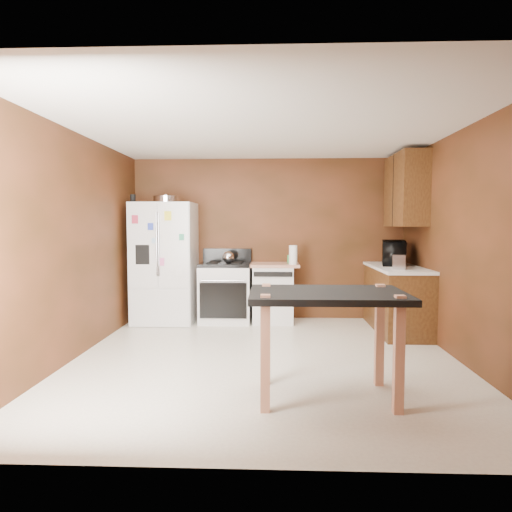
# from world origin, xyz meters

# --- Properties ---
(floor) EXTENTS (4.50, 4.50, 0.00)m
(floor) POSITION_xyz_m (0.00, 0.00, 0.00)
(floor) COLOR white
(floor) RESTS_ON ground
(ceiling) EXTENTS (4.50, 4.50, 0.00)m
(ceiling) POSITION_xyz_m (0.00, 0.00, 2.50)
(ceiling) COLOR white
(ceiling) RESTS_ON ground
(wall_back) EXTENTS (4.20, 0.00, 4.20)m
(wall_back) POSITION_xyz_m (0.00, 2.25, 1.25)
(wall_back) COLOR brown
(wall_back) RESTS_ON ground
(wall_front) EXTENTS (4.20, 0.00, 4.20)m
(wall_front) POSITION_xyz_m (0.00, -2.25, 1.25)
(wall_front) COLOR brown
(wall_front) RESTS_ON ground
(wall_left) EXTENTS (0.00, 4.50, 4.50)m
(wall_left) POSITION_xyz_m (-2.10, 0.00, 1.25)
(wall_left) COLOR brown
(wall_left) RESTS_ON ground
(wall_right) EXTENTS (0.00, 4.50, 4.50)m
(wall_right) POSITION_xyz_m (2.10, 0.00, 1.25)
(wall_right) COLOR brown
(wall_right) RESTS_ON ground
(roasting_pan) EXTENTS (0.39, 0.39, 0.10)m
(roasting_pan) POSITION_xyz_m (-1.50, 1.82, 1.85)
(roasting_pan) COLOR silver
(roasting_pan) RESTS_ON refrigerator
(pen_cup) EXTENTS (0.08, 0.08, 0.12)m
(pen_cup) POSITION_xyz_m (-1.99, 1.76, 1.86)
(pen_cup) COLOR black
(pen_cup) RESTS_ON refrigerator
(kettle) EXTENTS (0.18, 0.18, 0.18)m
(kettle) POSITION_xyz_m (-0.59, 1.85, 0.99)
(kettle) COLOR silver
(kettle) RESTS_ON gas_range
(paper_towel) EXTENTS (0.12, 0.12, 0.28)m
(paper_towel) POSITION_xyz_m (0.38, 1.80, 1.03)
(paper_towel) COLOR white
(paper_towel) RESTS_ON dishwasher
(green_canister) EXTENTS (0.12, 0.12, 0.12)m
(green_canister) POSITION_xyz_m (0.35, 2.01, 0.95)
(green_canister) COLOR #42AC5B
(green_canister) RESTS_ON dishwasher
(toaster) EXTENTS (0.23, 0.30, 0.19)m
(toaster) POSITION_xyz_m (1.73, 1.08, 0.99)
(toaster) COLOR silver
(toaster) RESTS_ON right_cabinets
(microwave) EXTENTS (0.50, 0.65, 0.32)m
(microwave) POSITION_xyz_m (1.80, 1.64, 1.06)
(microwave) COLOR black
(microwave) RESTS_ON right_cabinets
(refrigerator) EXTENTS (0.90, 0.80, 1.80)m
(refrigerator) POSITION_xyz_m (-1.55, 1.86, 0.90)
(refrigerator) COLOR white
(refrigerator) RESTS_ON ground
(gas_range) EXTENTS (0.76, 0.68, 1.10)m
(gas_range) POSITION_xyz_m (-0.64, 1.92, 0.46)
(gas_range) COLOR white
(gas_range) RESTS_ON ground
(dishwasher) EXTENTS (0.78, 0.63, 0.89)m
(dishwasher) POSITION_xyz_m (0.08, 1.95, 0.45)
(dishwasher) COLOR white
(dishwasher) RESTS_ON ground
(right_cabinets) EXTENTS (0.63, 1.58, 2.45)m
(right_cabinets) POSITION_xyz_m (1.84, 1.48, 0.91)
(right_cabinets) COLOR brown
(right_cabinets) RESTS_ON ground
(island) EXTENTS (1.31, 0.88, 0.93)m
(island) POSITION_xyz_m (0.55, -1.07, 0.78)
(island) COLOR black
(island) RESTS_ON ground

